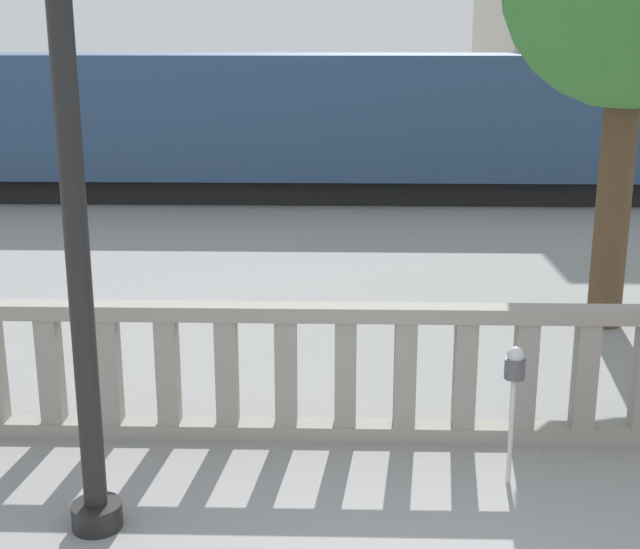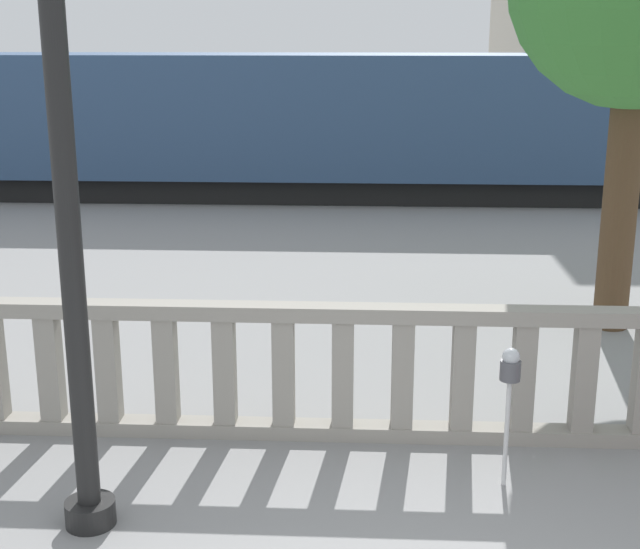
% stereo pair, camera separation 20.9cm
% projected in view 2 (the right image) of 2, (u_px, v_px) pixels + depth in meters
% --- Properties ---
extents(balustrade, '(13.93, 0.24, 1.31)m').
position_uv_depth(balustrade, '(402.00, 374.00, 8.28)').
color(balustrade, gray).
rests_on(balustrade, ground).
extents(lamppost, '(0.39, 0.39, 6.23)m').
position_uv_depth(lamppost, '(61.00, 121.00, 6.16)').
color(lamppost, black).
rests_on(lamppost, ground).
extents(parking_meter, '(0.17, 0.17, 1.23)m').
position_uv_depth(parking_meter, '(510.00, 376.00, 7.34)').
color(parking_meter, silver).
rests_on(parking_meter, ground).
extents(train_near, '(26.93, 2.66, 3.83)m').
position_uv_depth(train_near, '(200.00, 122.00, 20.36)').
color(train_near, black).
rests_on(train_near, ground).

